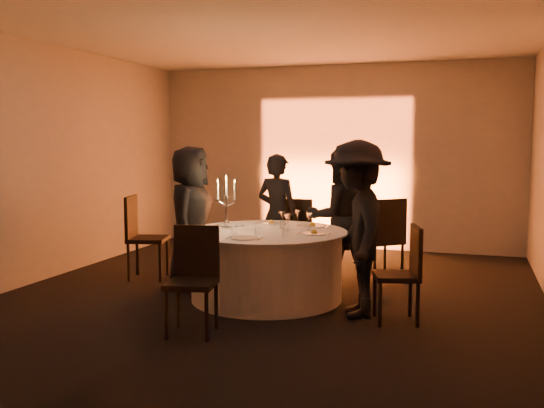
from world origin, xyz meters
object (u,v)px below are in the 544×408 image
(chair_left, at_px, (141,232))
(guest_back_left, at_px, (277,215))
(guest_left, at_px, (191,218))
(guest_back_right, at_px, (338,217))
(coffee_cup, at_px, (215,229))
(chair_back_right, at_px, (384,235))
(chair_right, at_px, (404,268))
(guest_right, at_px, (357,229))
(candelabra, at_px, (226,210))
(banquet_table, at_px, (266,265))
(chair_front, at_px, (194,273))
(chair_back_left, at_px, (299,230))

(chair_left, distance_m, guest_back_left, 1.78)
(guest_left, xyz_separation_m, guest_back_right, (1.64, 0.76, -0.02))
(guest_back_left, bearing_deg, guest_left, 65.20)
(guest_left, xyz_separation_m, coffee_cup, (0.51, -0.44, -0.05))
(chair_back_right, relative_size, guest_back_left, 0.66)
(chair_left, xyz_separation_m, chair_right, (3.41, -0.86, -0.07))
(chair_right, distance_m, guest_right, 0.61)
(chair_back_right, height_order, candelabra, candelabra)
(banquet_table, xyz_separation_m, candelabra, (-0.49, 0.02, 0.60))
(guest_left, bearing_deg, chair_right, -114.50)
(guest_back_left, distance_m, coffee_cup, 1.48)
(chair_front, bearing_deg, chair_left, 121.74)
(chair_right, height_order, guest_back_right, guest_back_right)
(chair_right, relative_size, guest_right, 0.53)
(guest_back_right, bearing_deg, chair_left, -20.80)
(chair_right, distance_m, chair_front, 2.03)
(chair_back_left, relative_size, guest_back_left, 0.63)
(chair_left, bearing_deg, guest_back_right, -93.16)
(chair_left, xyz_separation_m, chair_back_left, (1.81, 1.04, -0.04))
(chair_back_right, xyz_separation_m, candelabra, (-1.63, -1.20, 0.38))
(guest_back_right, bearing_deg, guest_left, -7.71)
(guest_back_left, height_order, coffee_cup, guest_back_left)
(banquet_table, distance_m, chair_back_left, 1.50)
(chair_back_right, relative_size, guest_back_right, 0.64)
(chair_left, xyz_separation_m, coffee_cup, (1.33, -0.68, 0.19))
(chair_back_left, xyz_separation_m, coffee_cup, (-0.48, -1.72, 0.23))
(chair_right, xyz_separation_m, guest_right, (-0.48, 0.08, 0.36))
(banquet_table, xyz_separation_m, chair_back_right, (1.14, 1.22, 0.22))
(banquet_table, height_order, guest_left, guest_left)
(guest_right, bearing_deg, guest_back_right, -177.81)
(banquet_table, distance_m, coffee_cup, 0.70)
(chair_back_left, xyz_separation_m, guest_back_right, (0.65, -0.53, 0.27))
(guest_back_right, bearing_deg, guest_right, 77.02)
(chair_back_right, bearing_deg, candelabra, -3.80)
(chair_right, bearing_deg, chair_left, -120.73)
(chair_front, distance_m, guest_right, 1.69)
(chair_right, xyz_separation_m, guest_back_left, (-1.82, 1.64, 0.26))
(candelabra, bearing_deg, chair_front, -80.62)
(banquet_table, bearing_deg, chair_right, -14.98)
(guest_back_left, xyz_separation_m, coffee_cup, (-0.26, -1.46, 0.00))
(banquet_table, distance_m, chair_front, 1.36)
(chair_back_right, relative_size, candelabra, 1.72)
(chair_back_left, relative_size, candelabra, 1.62)
(chair_left, bearing_deg, chair_right, -119.14)
(banquet_table, xyz_separation_m, guest_left, (-1.03, 0.20, 0.47))
(guest_back_right, bearing_deg, coffee_cup, 14.04)
(chair_right, bearing_deg, candelabra, -118.48)
(guest_left, relative_size, coffee_cup, 15.48)
(guest_back_right, relative_size, guest_right, 0.93)
(chair_left, distance_m, guest_right, 3.04)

